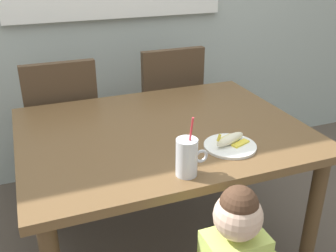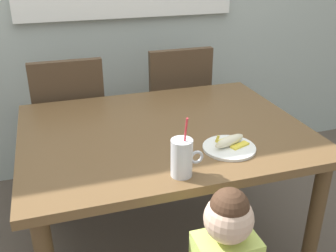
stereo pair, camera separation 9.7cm
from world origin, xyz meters
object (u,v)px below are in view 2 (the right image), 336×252
dining_table (164,145)px  dining_chair_left (70,120)px  snack_plate (229,148)px  peeled_banana (230,141)px  milk_cup (182,160)px  dining_chair_right (175,105)px

dining_table → dining_chair_left: bearing=119.5°
snack_plate → peeled_banana: (0.01, 0.01, 0.03)m
dining_table → milk_cup: size_ratio=5.40×
dining_chair_left → milk_cup: size_ratio=3.83×
dining_chair_right → milk_cup: (-0.37, -1.19, 0.28)m
dining_table → milk_cup: (-0.06, -0.42, 0.16)m
milk_cup → snack_plate: size_ratio=1.09×
snack_plate → dining_chair_right: bearing=84.1°
dining_chair_right → snack_plate: dining_chair_right is taller
dining_table → peeled_banana: bearing=-52.3°
dining_table → dining_chair_right: size_ratio=1.41×
dining_table → dining_chair_right: bearing=67.7°
dining_chair_left → dining_chair_right: bearing=-175.9°
dining_chair_left → milk_cup: milk_cup is taller
milk_cup → peeled_banana: milk_cup is taller
dining_chair_right → dining_chair_left: bearing=4.1°
dining_chair_left → dining_chair_right: same height
dining_table → snack_plate: (0.21, -0.29, 0.10)m
snack_plate → milk_cup: bearing=-152.9°
dining_chair_right → snack_plate: bearing=84.1°
dining_chair_right → milk_cup: 1.28m
dining_chair_right → snack_plate: size_ratio=4.17×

